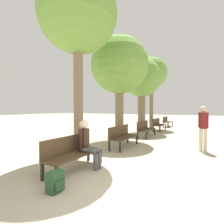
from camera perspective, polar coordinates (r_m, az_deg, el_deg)
ground_plane at (r=3.54m, az=6.38°, el=-26.04°), size 80.00×80.00×0.00m
bench_row_0 at (r=4.82m, az=-12.82°, el=-12.25°), size 0.54×1.81×0.88m
bench_row_1 at (r=7.34m, az=3.29°, el=-7.54°), size 0.54×1.81×0.88m
bench_row_2 at (r=10.15m, az=10.73°, el=-5.11°), size 0.54×1.81×0.88m
bench_row_3 at (r=13.06m, az=14.87°, el=-3.70°), size 0.54×1.81×0.88m
bench_row_4 at (r=16.03m, az=17.48°, el=-2.80°), size 0.54×1.81×0.88m
tree_row_0 at (r=6.99m, az=-11.07°, el=28.59°), size 2.74×2.74×6.27m
tree_row_1 at (r=9.19m, az=2.42°, el=14.77°), size 2.93×2.93×5.28m
tree_row_2 at (r=12.25m, az=9.64°, el=10.59°), size 2.63×2.63×5.02m
tree_row_3 at (r=14.61m, az=12.76°, el=12.13°), size 2.48×2.48×5.68m
person_seated at (r=4.88m, az=-8.05°, el=-9.86°), size 0.62×0.35×1.30m
backpack at (r=3.80m, az=-17.98°, el=-20.84°), size 0.23×0.32×0.40m
pedestrian_near at (r=7.39m, az=27.67°, el=-3.91°), size 0.34×0.24×1.70m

